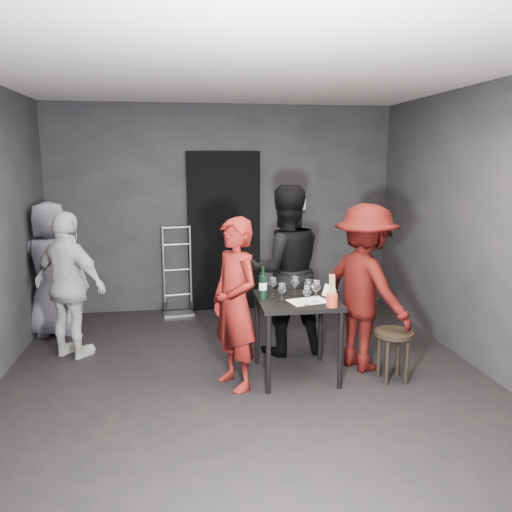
{
  "coord_description": "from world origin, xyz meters",
  "views": [
    {
      "loc": [
        -0.55,
        -4.1,
        2.0
      ],
      "look_at": [
        0.1,
        0.25,
        1.14
      ],
      "focal_mm": 35.0,
      "sensor_mm": 36.0,
      "label": 1
    }
  ],
  "objects": [
    {
      "name": "hand_truck",
      "position": [
        -0.63,
        2.3,
        0.21
      ],
      "size": [
        0.39,
        0.33,
        1.16
      ],
      "rotation": [
        0.0,
        0.0,
        0.14
      ],
      "color": "#B2B2B7",
      "rests_on": "floor"
    },
    {
      "name": "wall_right",
      "position": [
        2.25,
        0.0,
        1.35
      ],
      "size": [
        0.04,
        5.0,
        2.7
      ],
      "primitive_type": "cube",
      "color": "black",
      "rests_on": "ground"
    },
    {
      "name": "server_red",
      "position": [
        -0.11,
        0.06,
        0.77
      ],
      "size": [
        0.58,
        0.67,
        1.54
      ],
      "primitive_type": "imported",
      "rotation": [
        0.0,
        0.0,
        -1.09
      ],
      "color": "maroon",
      "rests_on": "floor"
    },
    {
      "name": "wine_glass_a",
      "position": [
        0.31,
        0.08,
        0.85
      ],
      "size": [
        0.08,
        0.08,
        0.19
      ],
      "primitive_type": null,
      "rotation": [
        0.0,
        0.0,
        0.14
      ],
      "color": "white",
      "rests_on": "tasting_table"
    },
    {
      "name": "wine_glass_c",
      "position": [
        0.47,
        0.27,
        0.85
      ],
      "size": [
        0.1,
        0.1,
        0.2
      ],
      "primitive_type": null,
      "rotation": [
        0.0,
        0.0,
        -0.41
      ],
      "color": "white",
      "rests_on": "tasting_table"
    },
    {
      "name": "man_maroon",
      "position": [
        1.15,
        0.29,
        0.85
      ],
      "size": [
        0.93,
        1.21,
        1.69
      ],
      "primitive_type": "imported",
      "rotation": [
        0.0,
        0.0,
        2.02
      ],
      "color": "#3B0907",
      "rests_on": "floor"
    },
    {
      "name": "tasting_table",
      "position": [
        0.47,
        0.19,
        0.65
      ],
      "size": [
        0.72,
        0.72,
        0.75
      ],
      "rotation": [
        0.0,
        0.0,
        -0.02
      ],
      "color": "black",
      "rests_on": "floor"
    },
    {
      "name": "wine_glass_b",
      "position": [
        0.27,
        0.3,
        0.85
      ],
      "size": [
        0.08,
        0.08,
        0.2
      ],
      "primitive_type": null,
      "rotation": [
        0.0,
        0.0,
        0.08
      ],
      "color": "white",
      "rests_on": "tasting_table"
    },
    {
      "name": "bystander_cream",
      "position": [
        -1.69,
        0.98,
        0.75
      ],
      "size": [
        0.97,
        0.83,
        1.5
      ],
      "primitive_type": "imported",
      "rotation": [
        0.0,
        0.0,
        2.57
      ],
      "color": "silver",
      "rests_on": "floor"
    },
    {
      "name": "doorway",
      "position": [
        0.0,
        2.44,
        1.05
      ],
      "size": [
        0.95,
        0.1,
        2.1
      ],
      "primitive_type": "cube",
      "color": "black",
      "rests_on": "ground"
    },
    {
      "name": "breadstick_cup",
      "position": [
        0.71,
        -0.11,
        0.89
      ],
      "size": [
        0.1,
        0.1,
        0.3
      ],
      "rotation": [
        0.0,
        0.0,
        -0.09
      ],
      "color": "red",
      "rests_on": "tasting_table"
    },
    {
      "name": "ceiling",
      "position": [
        0.0,
        0.0,
        2.7
      ],
      "size": [
        4.5,
        5.0,
        0.02
      ],
      "primitive_type": "cube",
      "color": "silver",
      "rests_on": "ground"
    },
    {
      "name": "wine_bottle",
      "position": [
        0.16,
        0.23,
        0.87
      ],
      "size": [
        0.07,
        0.07,
        0.3
      ],
      "rotation": [
        0.0,
        0.0,
        -0.39
      ],
      "color": "black",
      "rests_on": "tasting_table"
    },
    {
      "name": "wall_front",
      "position": [
        0.0,
        -2.5,
        1.35
      ],
      "size": [
        4.5,
        0.04,
        2.7
      ],
      "primitive_type": "cube",
      "color": "black",
      "rests_on": "ground"
    },
    {
      "name": "floor",
      "position": [
        0.0,
        0.0,
        0.0
      ],
      "size": [
        4.5,
        5.0,
        0.02
      ],
      "primitive_type": "cube",
      "color": "black",
      "rests_on": "ground"
    },
    {
      "name": "wine_glass_d",
      "position": [
        0.5,
        -0.04,
        0.84
      ],
      "size": [
        0.08,
        0.08,
        0.19
      ],
      "primitive_type": null,
      "rotation": [
        0.0,
        0.0,
        0.07
      ],
      "color": "white",
      "rests_on": "tasting_table"
    },
    {
      "name": "wine_glass_f",
      "position": [
        0.58,
        0.2,
        0.84
      ],
      "size": [
        0.08,
        0.08,
        0.18
      ],
      "primitive_type": null,
      "rotation": [
        0.0,
        0.0,
        0.1
      ],
      "color": "white",
      "rests_on": "tasting_table"
    },
    {
      "name": "tasting_mat",
      "position": [
        0.54,
        0.08,
        0.75
      ],
      "size": [
        0.38,
        0.3,
        0.0
      ],
      "primitive_type": "cube",
      "rotation": [
        0.0,
        0.0,
        0.25
      ],
      "color": "white",
      "rests_on": "tasting_table"
    },
    {
      "name": "wall_back",
      "position": [
        0.0,
        2.5,
        1.35
      ],
      "size": [
        4.5,
        0.04,
        2.7
      ],
      "primitive_type": "cube",
      "color": "black",
      "rests_on": "ground"
    },
    {
      "name": "bystander_grey",
      "position": [
        -2.02,
        1.7,
        0.79
      ],
      "size": [
        0.8,
        0.47,
        1.59
      ],
      "primitive_type": "imported",
      "rotation": [
        0.0,
        0.0,
        3.21
      ],
      "color": "gray",
      "rests_on": "floor"
    },
    {
      "name": "wallbox_upper",
      "position": [
        0.85,
        2.45,
        1.45
      ],
      "size": [
        0.12,
        0.06,
        0.12
      ],
      "primitive_type": "cube",
      "color": "#B7B7B2",
      "rests_on": "wall_back"
    },
    {
      "name": "wallbox_lower",
      "position": [
        1.05,
        2.45,
        1.4
      ],
      "size": [
        0.1,
        0.06,
        0.14
      ],
      "primitive_type": "cube",
      "color": "#B7B7B2",
      "rests_on": "wall_back"
    },
    {
      "name": "stool",
      "position": [
        1.32,
        -0.04,
        0.37
      ],
      "size": [
        0.35,
        0.35,
        0.47
      ],
      "rotation": [
        0.0,
        0.0,
        0.25
      ],
      "color": "#332414",
      "rests_on": "floor"
    },
    {
      "name": "reserved_card",
      "position": [
        0.76,
        0.19,
        0.81
      ],
      "size": [
        0.13,
        0.16,
        0.11
      ],
      "primitive_type": null,
      "rotation": [
        0.0,
        0.0,
        0.31
      ],
      "color": "white",
      "rests_on": "tasting_table"
    },
    {
      "name": "wine_glass_e",
      "position": [
        0.6,
        0.04,
        0.86
      ],
      "size": [
        0.1,
        0.1,
        0.22
      ],
      "primitive_type": null,
      "rotation": [
        0.0,
        0.0,
        0.24
      ],
      "color": "white",
      "rests_on": "tasting_table"
    },
    {
      "name": "woman_black",
      "position": [
        0.48,
        0.81,
        1.02
      ],
      "size": [
        1.02,
        0.61,
        2.04
      ],
      "primitive_type": "imported",
      "rotation": [
        0.0,
        0.0,
        3.21
      ],
      "color": "black",
      "rests_on": "floor"
    }
  ]
}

